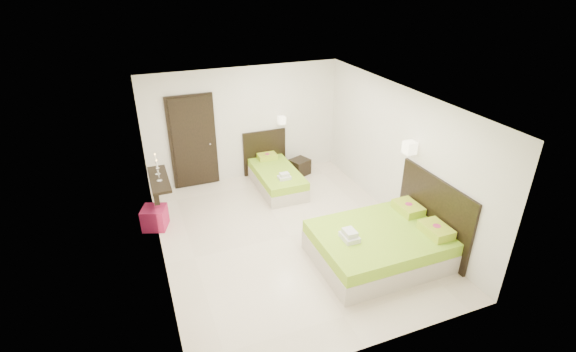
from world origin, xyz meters
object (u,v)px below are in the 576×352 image
object	(u,v)px
bed_double	(383,243)
nightstand	(300,167)
ottoman	(155,218)
bed_single	(276,176)

from	to	relation	value
bed_double	nightstand	world-z (taller)	bed_double
nightstand	ottoman	size ratio (longest dim) A/B	1.00
ottoman	bed_double	bearing A→B (deg)	-34.35
bed_double	ottoman	size ratio (longest dim) A/B	5.04
nightstand	bed_double	bearing A→B (deg)	-110.51
bed_single	bed_double	size ratio (longest dim) A/B	0.81
bed_single	bed_double	world-z (taller)	bed_double
bed_single	ottoman	distance (m)	2.82
bed_double	nightstand	bearing A→B (deg)	90.73
bed_double	ottoman	xyz separation A→B (m)	(-3.53, 2.41, -0.10)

